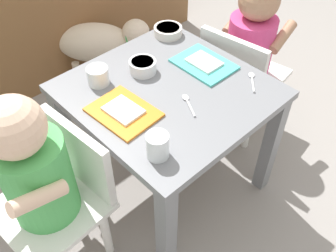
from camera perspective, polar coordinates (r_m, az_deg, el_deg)
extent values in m
plane|color=gray|center=(1.49, 0.00, -8.19)|extent=(7.00, 7.00, 0.00)
cube|color=slate|center=(1.16, 0.00, 5.21)|extent=(0.55, 0.57, 0.03)
cube|color=slate|center=(1.11, -0.27, -16.05)|extent=(0.04, 0.04, 0.44)
cube|color=slate|center=(1.36, 15.09, -2.85)|extent=(0.04, 0.04, 0.44)
cube|color=slate|center=(1.38, -14.88, -2.00)|extent=(0.04, 0.04, 0.44)
cube|color=slate|center=(1.58, 0.18, 6.97)|extent=(0.04, 0.04, 0.44)
cube|color=white|center=(1.15, -17.32, -11.69)|extent=(0.30, 0.30, 0.02)
cube|color=white|center=(1.09, -13.28, -4.31)|extent=(0.05, 0.27, 0.22)
cylinder|color=#4CB259|center=(1.05, -18.92, -7.49)|extent=(0.18, 0.18, 0.26)
sphere|color=beige|center=(0.90, -22.27, -0.18)|extent=(0.15, 0.15, 0.15)
cylinder|color=white|center=(1.31, -22.21, -14.88)|extent=(0.03, 0.03, 0.26)
cylinder|color=white|center=(1.34, -15.09, -9.90)|extent=(0.03, 0.03, 0.26)
cylinder|color=white|center=(1.24, -9.38, -15.21)|extent=(0.03, 0.03, 0.26)
cylinder|color=beige|center=(0.93, -18.88, -10.18)|extent=(0.15, 0.05, 0.09)
cube|color=white|center=(1.56, 11.46, 7.53)|extent=(0.31, 0.31, 0.02)
cube|color=white|center=(1.40, 9.46, 8.99)|extent=(0.06, 0.27, 0.22)
cylinder|color=#D83F7F|center=(1.49, 12.17, 11.46)|extent=(0.17, 0.17, 0.24)
sphere|color=#A87A5B|center=(1.41, 13.56, 17.92)|extent=(0.15, 0.15, 0.15)
cylinder|color=white|center=(1.69, 15.43, 4.03)|extent=(0.03, 0.03, 0.26)
cylinder|color=white|center=(1.75, 9.69, 6.81)|extent=(0.03, 0.03, 0.26)
cylinder|color=white|center=(1.55, 12.02, 0.32)|extent=(0.03, 0.03, 0.26)
cylinder|color=white|center=(1.61, 5.94, 3.46)|extent=(0.03, 0.03, 0.26)
cylinder|color=#A87A5B|center=(1.46, 16.83, 12.70)|extent=(0.15, 0.06, 0.09)
cylinder|color=#A87A5B|center=(1.53, 10.25, 15.45)|extent=(0.15, 0.06, 0.09)
ellipsoid|color=beige|center=(1.89, -11.02, 12.23)|extent=(0.38, 0.37, 0.18)
sphere|color=beige|center=(1.84, -4.84, 13.68)|extent=(0.13, 0.13, 0.13)
sphere|color=black|center=(1.84, -3.32, 13.60)|extent=(0.06, 0.06, 0.06)
torus|color=green|center=(1.85, -5.98, 13.28)|extent=(0.10, 0.10, 0.11)
sphere|color=beige|center=(1.90, -16.23, 12.86)|extent=(0.05, 0.05, 0.05)
cylinder|color=beige|center=(1.90, -7.78, 8.00)|extent=(0.04, 0.04, 0.12)
cylinder|color=beige|center=(1.99, -7.53, 9.93)|extent=(0.04, 0.04, 0.12)
cylinder|color=beige|center=(1.94, -13.49, 7.79)|extent=(0.04, 0.04, 0.12)
cylinder|color=beige|center=(2.02, -13.02, 9.70)|extent=(0.04, 0.04, 0.12)
cube|color=orange|center=(1.07, -6.70, 2.09)|extent=(0.16, 0.20, 0.01)
cube|color=white|center=(1.07, -6.74, 2.40)|extent=(0.09, 0.11, 0.01)
cube|color=#4CC6BC|center=(1.25, 5.42, 9.26)|extent=(0.14, 0.19, 0.01)
cube|color=white|center=(1.25, 5.45, 9.56)|extent=(0.08, 0.10, 0.01)
cylinder|color=white|center=(1.17, -10.48, 7.42)|extent=(0.07, 0.07, 0.06)
cylinder|color=silver|center=(1.18, -10.40, 6.91)|extent=(0.06, 0.06, 0.03)
cylinder|color=white|center=(0.94, -1.59, -3.00)|extent=(0.06, 0.06, 0.07)
cylinder|color=silver|center=(0.94, -1.58, -3.45)|extent=(0.05, 0.05, 0.05)
cylinder|color=silver|center=(1.39, -0.01, 14.10)|extent=(0.10, 0.10, 0.03)
cylinder|color=gold|center=(1.39, -0.01, 14.54)|extent=(0.08, 0.08, 0.01)
cylinder|color=white|center=(1.21, -3.93, 8.87)|extent=(0.09, 0.09, 0.04)
cylinder|color=#4C8C33|center=(1.20, -3.97, 9.53)|extent=(0.07, 0.07, 0.01)
cylinder|color=silver|center=(1.08, 3.43, 2.75)|extent=(0.04, 0.07, 0.01)
ellipsoid|color=silver|center=(1.12, 2.65, 4.32)|extent=(0.03, 0.03, 0.01)
cylinder|color=silver|center=(1.19, 12.65, 6.13)|extent=(0.06, 0.06, 0.01)
ellipsoid|color=silver|center=(1.23, 12.44, 7.52)|extent=(0.03, 0.03, 0.01)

